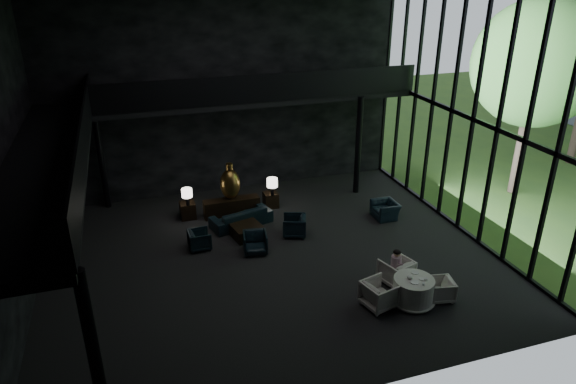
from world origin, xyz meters
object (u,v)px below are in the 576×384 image
object	(u,v)px
table_lamp_left	(187,194)
lounge_armchair_west	(200,240)
lounge_armchair_south	(255,242)
dining_chair_west	(379,292)
dining_chair_north	(396,269)
console	(232,207)
side_table_right	(271,200)
bronze_urn	(230,184)
coffee_table	(247,231)
dining_chair_east	(440,290)
lounge_armchair_east	(294,224)
table_lamp_right	(272,183)
child	(396,260)
window_armchair	(385,208)
sofa	(241,213)
side_table_left	(188,210)
dining_table	(413,292)

from	to	relation	value
table_lamp_left	lounge_armchair_west	world-z (taller)	table_lamp_left
lounge_armchair_south	dining_chair_west	distance (m)	4.60
dining_chair_north	dining_chair_west	distance (m)	1.34
table_lamp_left	lounge_armchair_west	xyz separation A→B (m)	(0.06, -2.18, -0.74)
console	side_table_right	distance (m)	1.62
bronze_urn	coffee_table	world-z (taller)	bronze_urn
lounge_armchair_west	dining_chair_north	size ratio (longest dim) A/B	0.71
bronze_urn	dining_chair_east	size ratio (longest dim) A/B	2.22
dining_chair_east	lounge_armchair_west	bearing A→B (deg)	-118.25
lounge_armchair_east	dining_chair_west	bearing A→B (deg)	31.02
table_lamp_right	lounge_armchair_east	size ratio (longest dim) A/B	0.84
bronze_urn	child	size ratio (longest dim) A/B	2.10
window_armchair	lounge_armchair_east	bearing A→B (deg)	-85.43
lounge_armchair_east	sofa	bearing A→B (deg)	-109.74
lounge_armchair_west	lounge_armchair_south	world-z (taller)	lounge_armchair_south
table_lamp_right	lounge_armchair_west	world-z (taller)	table_lamp_right
side_table_right	lounge_armchair_south	bearing A→B (deg)	-114.58
console	lounge_armchair_south	world-z (taller)	lounge_armchair_south
coffee_table	dining_chair_west	size ratio (longest dim) A/B	1.05
bronze_urn	dining_chair_north	bearing A→B (deg)	-58.61
sofa	dining_chair_north	world-z (taller)	dining_chair_north
side_table_left	dining_chair_north	world-z (taller)	dining_chair_north
bronze_urn	side_table_right	xyz separation A→B (m)	(1.60, 0.18, -0.96)
side_table_right	lounge_armchair_south	world-z (taller)	lounge_armchair_south
table_lamp_right	table_lamp_left	bearing A→B (deg)	179.15
table_lamp_right	lounge_armchair_south	world-z (taller)	table_lamp_right
child	table_lamp_left	bearing A→B (deg)	-48.67
coffee_table	dining_chair_north	xyz separation A→B (m)	(3.52, -4.11, 0.25)
console	side_table_left	size ratio (longest dim) A/B	3.43
window_armchair	table_lamp_left	bearing A→B (deg)	-105.54
lounge_armchair_west	dining_chair_west	bearing A→B (deg)	-140.08
console	sofa	world-z (taller)	sofa
coffee_table	table_lamp_left	bearing A→B (deg)	132.95
table_lamp_left	coffee_table	bearing A→B (deg)	-47.05
sofa	dining_chair_west	bearing A→B (deg)	97.95
window_armchair	dining_chair_west	xyz separation A→B (m)	(-2.75, -4.84, 0.09)
window_armchair	coffee_table	bearing A→B (deg)	-91.17
dining_chair_west	table_lamp_left	bearing A→B (deg)	17.36
sofa	child	bearing A→B (deg)	109.97
dining_chair_north	console	bearing A→B (deg)	-75.02
table_lamp_left	dining_chair_west	distance (m)	8.09
table_lamp_right	window_armchair	bearing A→B (deg)	-27.51
dining_table	child	world-z (taller)	child
table_lamp_right	child	world-z (taller)	table_lamp_right
side_table_left	dining_chair_west	world-z (taller)	dining_chair_west
console	dining_chair_west	bearing A→B (deg)	-68.77
side_table_left	lounge_armchair_south	world-z (taller)	lounge_armchair_south
lounge_armchair_south	coffee_table	xyz separation A→B (m)	(-0.01, 1.13, -0.17)
side_table_left	lounge_armchair_east	bearing A→B (deg)	-36.80
dining_chair_north	bronze_urn	bearing A→B (deg)	-75.32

